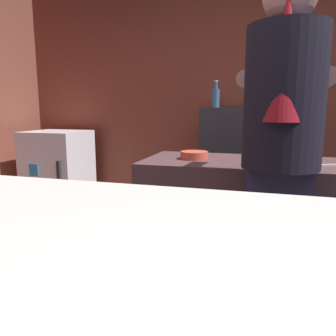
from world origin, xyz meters
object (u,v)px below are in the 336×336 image
bartender (281,148)px  mixing_bowl (195,155)px  chefs_knife (331,165)px  bottle_hot_sauce (216,97)px  bottle_soy (276,98)px  bottle_vinegar (266,98)px  mini_fridge (59,177)px  bottle_olive_oil (257,97)px

bartender → mixing_bowl: size_ratio=10.27×
chefs_knife → bottle_hot_sauce: bearing=100.6°
bottle_hot_sauce → bartender: bearing=-72.2°
bottle_soy → bottle_vinegar: 0.08m
mini_fridge → mixing_bowl: mini_fridge is taller
bartender → bottle_olive_oil: (-0.15, 1.67, 0.28)m
mixing_bowl → bottle_vinegar: bearing=70.7°
bottle_hot_sauce → bottle_vinegar: (0.46, -0.03, -0.01)m
bartender → bottle_olive_oil: bearing=10.5°
bartender → chefs_knife: bartender is taller
bartender → bottle_soy: bearing=5.0°
mini_fridge → bartender: (2.14, -1.42, 0.54)m
chefs_knife → bottle_olive_oil: (-0.43, 1.27, 0.41)m
bottle_vinegar → mixing_bowl: bearing=-109.3°
mixing_bowl → bottle_hot_sauce: size_ratio=0.68×
chefs_knife → bottle_vinegar: 1.32m
mini_fridge → bartender: 2.62m
bottle_hot_sauce → bottle_vinegar: size_ratio=1.12×
mixing_bowl → bottle_soy: bottle_soy is taller
bottle_soy → bottle_olive_oil: (-0.16, 0.04, 0.01)m
mini_fridge → bottle_vinegar: bearing=5.4°
bottle_soy → bottle_olive_oil: size_ratio=0.91×
mini_fridge → bottle_vinegar: bottle_vinegar is taller
bottle_olive_oil → mini_fridge: bearing=-172.8°
chefs_knife → bottle_vinegar: bottle_vinegar is taller
bottle_soy → bottle_vinegar: same height
chefs_knife → bottle_hot_sauce: 1.54m
chefs_knife → bottle_hot_sauce: size_ratio=0.95×
mini_fridge → bottle_olive_oil: (1.99, 0.25, 0.81)m
bottle_soy → bottle_olive_oil: bottle_olive_oil is taller
mini_fridge → bottle_soy: (2.15, 0.21, 0.80)m
mini_fridge → bottle_vinegar: (2.07, 0.19, 0.80)m
mixing_bowl → bottle_vinegar: 1.30m
bottle_soy → mini_fridge: bearing=-174.5°
bartender → chefs_knife: size_ratio=7.29×
bottle_olive_oil → bartender: bearing=-84.9°
mixing_bowl → bottle_soy: 1.34m
mini_fridge → chefs_knife: mini_fridge is taller
mini_fridge → bottle_olive_oil: bearing=7.2°
mini_fridge → bottle_olive_oil: bottle_olive_oil is taller
bartender → bottle_vinegar: bearing=7.8°
bartender → chefs_knife: (0.28, 0.41, -0.13)m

